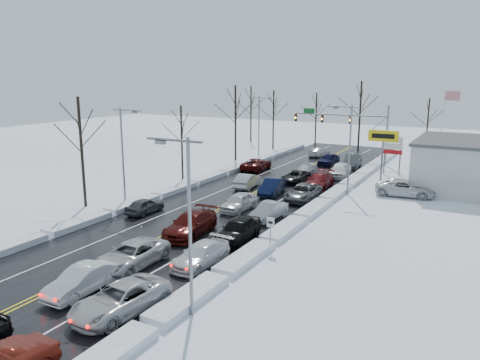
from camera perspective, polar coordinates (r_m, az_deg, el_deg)
The scene contains 44 objects.
ground at distance 43.06m, azimuth -1.73°, elevation -3.28°, with size 160.00×160.00×0.00m, color white.
road_surface at distance 44.74m, azimuth -0.44°, elevation -2.66°, with size 14.00×84.00×0.01m, color black.
snow_bank_left at distance 48.76m, azimuth -8.29°, elevation -1.52°, with size 1.57×72.00×0.49m, color white.
snow_bank_right at distance 41.73m, azimuth 8.75°, elevation -3.95°, with size 1.57×72.00×0.49m, color white.
traffic_signal_mast at distance 66.40m, azimuth 13.23°, elevation 6.81°, with size 13.28×0.39×8.00m.
tires_plus_sign at distance 53.23m, azimuth 17.06°, elevation 4.71°, with size 3.20×0.34×6.00m.
used_vehicles_sign at distance 59.30m, azimuth 18.15°, elevation 3.76°, with size 2.20×0.22×4.65m.
speed_limit_sign at distance 32.17m, azimuth 3.74°, elevation -5.81°, with size 0.55×0.09×2.35m.
flagpole at distance 66.27m, azimuth 23.59°, elevation 6.48°, with size 1.87×1.20×10.00m.
streetlight_se at distance 22.72m, azimuth -6.59°, elevation -4.01°, with size 3.20×0.25×9.00m.
streetlight_ne at distance 47.91m, azimuth 13.03°, elevation 4.51°, with size 3.20×0.25×9.00m.
streetlight_sw at distance 43.63m, azimuth -13.96°, elevation 3.70°, with size 3.20×0.25×9.00m.
streetlight_nw at distance 66.83m, azimuth 2.48°, elevation 7.02°, with size 3.20×0.25×9.00m.
tree_left_b at distance 44.26m, azimuth -18.91°, elevation 5.71°, with size 4.00×4.00×10.00m.
tree_left_c at distance 54.18m, azimuth -7.16°, elevation 6.31°, with size 3.40×3.40×8.50m.
tree_left_d at distance 66.24m, azimuth -0.56°, elevation 8.74°, with size 4.20×4.20×10.50m.
tree_left_e at distance 76.80m, azimuth 4.11°, elevation 8.72°, with size 3.80×3.80×9.50m.
tree_far_a at distance 85.30m, azimuth 1.35°, elevation 9.36°, with size 4.00×4.00×10.00m.
tree_far_b at distance 81.53m, azimuth 9.28°, elevation 8.56°, with size 3.60×3.60×9.00m.
tree_far_c at distance 77.22m, azimuth 14.49°, elevation 9.16°, with size 4.40×4.40×11.00m.
tree_far_d at distance 77.00m, azimuth 21.97°, elevation 7.34°, with size 3.40×3.40×8.50m.
queued_car_1 at distance 28.05m, azimuth -18.67°, elevation -12.92°, with size 1.58×4.53×1.49m, color white.
queued_car_2 at distance 30.77m, azimuth -13.08°, elevation -10.24°, with size 2.57×5.58×1.55m, color #BDBDBF.
queued_car_3 at distance 35.86m, azimuth -6.02°, elevation -6.64°, with size 2.35×5.77×1.67m, color #440C09.
queued_car_4 at distance 41.93m, azimuth -0.16°, elevation -3.72°, with size 1.85×4.59×1.57m, color silver.
queued_car_5 at distance 47.69m, azimuth 3.96°, elevation -1.73°, with size 1.67×4.80×1.58m, color black.
queued_car_6 at distance 53.16m, azimuth 6.76°, elevation -0.30°, with size 2.19×4.76×1.32m, color black.
queued_car_7 at distance 56.54m, azimuth 7.87°, elevation 0.45°, with size 1.87×4.59×1.33m, color #ADB0B5.
queued_car_8 at distance 64.32m, azimuth 10.74°, elevation 1.82°, with size 1.84×4.57×1.56m, color black.
queued_car_10 at distance 25.40m, azimuth -14.27°, elevation -15.43°, with size 2.52×5.46×1.52m, color #B9B9BC.
queued_car_11 at distance 30.35m, azimuth -4.77°, elevation -10.27°, with size 1.95×4.79×1.39m, color silver.
queued_car_12 at distance 34.49m, azimuth -0.22°, elevation -7.36°, with size 1.99×4.95×1.69m, color black.
queued_car_13 at distance 39.45m, azimuth 3.54°, elevation -4.79°, with size 1.51×4.34×1.43m, color #96989D.
queued_car_14 at distance 45.77m, azimuth 7.67°, elevation -2.43°, with size 2.53×5.49×1.53m, color #414346.
queued_car_15 at distance 50.85m, azimuth 9.58°, elevation -0.98°, with size 2.27×5.57×1.62m, color #520B0E.
queued_car_16 at distance 56.79m, azimuth 12.06°, elevation 0.34°, with size 2.03×5.04×1.72m, color white.
queued_car_17 at distance 63.29m, azimuth 13.53°, elevation 1.51°, with size 1.81×5.20×1.71m, color #45484A.
oncoming_car_0 at distance 50.40m, azimuth 0.89°, elevation -0.92°, with size 1.60×4.59×1.51m, color silver.
oncoming_car_1 at distance 59.75m, azimuth 2.00°, elevation 1.21°, with size 2.53×5.49×1.53m, color #470A09.
oncoming_car_2 at distance 71.17m, azimuth 9.61°, elevation 2.89°, with size 1.86×4.57×1.33m, color silver.
oncoming_car_3 at distance 41.96m, azimuth -11.49°, elevation -3.96°, with size 1.60×3.97×1.35m, color #3C3E41.
parked_car_0 at distance 49.62m, azimuth 19.47°, elevation -1.87°, with size 2.67×5.80×1.61m, color silver.
parked_car_1 at distance 52.70m, azimuth 23.40°, elevation -1.38°, with size 2.01×4.95×1.44m, color #3E4043.
parked_car_2 at distance 59.42m, azimuth 22.35°, elevation 0.20°, with size 1.69×4.19×1.43m, color black.
Camera 1 is at (20.91, -35.76, 11.76)m, focal length 35.00 mm.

